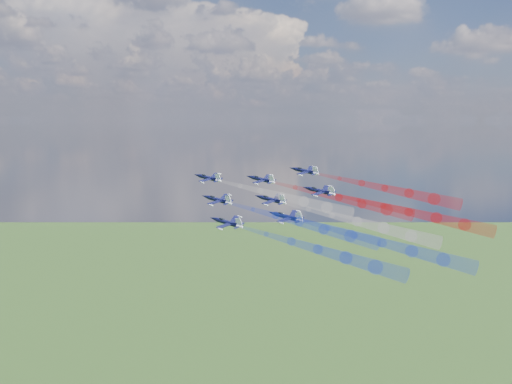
# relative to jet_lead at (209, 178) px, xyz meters

# --- Properties ---
(jet_lead) EXTENTS (13.80, 13.39, 6.37)m
(jet_lead) POSITION_rel_jet_lead_xyz_m (0.00, 0.00, 0.00)
(jet_lead) COLOR black
(trail_lead) EXTENTS (38.18, 26.10, 10.29)m
(trail_lead) POSITION_rel_jet_lead_xyz_m (22.13, -13.56, -3.64)
(trail_lead) COLOR silver
(jet_inner_left) EXTENTS (13.80, 13.39, 6.37)m
(jet_inner_left) POSITION_rel_jet_lead_xyz_m (4.46, -15.16, -4.57)
(jet_inner_left) COLOR black
(trail_inner_left) EXTENTS (38.18, 26.10, 10.29)m
(trail_inner_left) POSITION_rel_jet_lead_xyz_m (26.59, -28.72, -8.21)
(trail_inner_left) COLOR blue
(jet_inner_right) EXTENTS (13.80, 13.39, 6.37)m
(jet_inner_right) POSITION_rel_jet_lead_xyz_m (16.06, 1.60, -0.56)
(jet_inner_right) COLOR black
(trail_inner_right) EXTENTS (38.18, 26.10, 10.29)m
(trail_inner_right) POSITION_rel_jet_lead_xyz_m (38.19, -11.96, -4.20)
(trail_inner_right) COLOR red
(jet_outer_left) EXTENTS (13.80, 13.39, 6.37)m
(jet_outer_left) POSITION_rel_jet_lead_xyz_m (8.35, -28.29, -8.59)
(jet_outer_left) COLOR black
(trail_outer_left) EXTENTS (38.18, 26.10, 10.29)m
(trail_outer_left) POSITION_rel_jet_lead_xyz_m (30.48, -41.85, -12.23)
(trail_outer_left) COLOR blue
(jet_center_third) EXTENTS (13.80, 13.39, 6.37)m
(jet_center_third) POSITION_rel_jet_lead_xyz_m (19.31, -13.23, -4.69)
(jet_center_third) COLOR black
(trail_center_third) EXTENTS (38.18, 26.10, 10.29)m
(trail_center_third) POSITION_rel_jet_lead_xyz_m (41.44, -26.79, -8.33)
(trail_center_third) COLOR silver
(jet_outer_right) EXTENTS (13.80, 13.39, 6.37)m
(jet_outer_right) POSITION_rel_jet_lead_xyz_m (29.41, 4.87, 1.80)
(jet_outer_right) COLOR black
(trail_outer_right) EXTENTS (38.18, 26.10, 10.29)m
(trail_outer_right) POSITION_rel_jet_lead_xyz_m (51.54, -8.69, -1.84)
(trail_outer_right) COLOR red
(jet_rear_left) EXTENTS (13.80, 13.39, 6.37)m
(jet_rear_left) POSITION_rel_jet_lead_xyz_m (23.56, -25.96, -7.38)
(jet_rear_left) COLOR black
(trail_rear_left) EXTENTS (38.18, 26.10, 10.29)m
(trail_rear_left) POSITION_rel_jet_lead_xyz_m (45.69, -39.52, -11.02)
(trail_rear_left) COLOR blue
(jet_rear_right) EXTENTS (13.80, 13.39, 6.37)m
(jet_rear_right) POSITION_rel_jet_lead_xyz_m (33.11, -9.81, -2.61)
(jet_rear_right) COLOR black
(trail_rear_right) EXTENTS (38.18, 26.10, 10.29)m
(trail_rear_right) POSITION_rel_jet_lead_xyz_m (55.24, -23.37, -6.25)
(trail_rear_right) COLOR red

